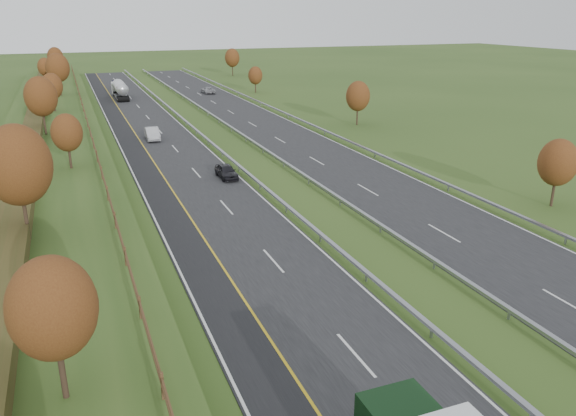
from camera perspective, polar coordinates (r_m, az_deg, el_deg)
name	(u,v)px	position (r m, az deg, el deg)	size (l,w,h in m)	color
ground	(236,151)	(69.53, -5.29, 5.75)	(400.00, 400.00, 0.00)	#304B1B
near_carriageway	(164,148)	(72.63, -12.51, 5.98)	(10.50, 200.00, 0.04)	black
far_carriageway	(286,138)	(76.79, -0.21, 7.14)	(10.50, 200.00, 0.04)	black
hard_shoulder	(133,150)	(72.18, -15.46, 5.66)	(3.00, 200.00, 0.04)	black
lane_markings	(214,144)	(73.72, -7.57, 6.48)	(26.75, 200.00, 0.01)	silver
embankment_left	(52,149)	(71.68, -22.89, 5.55)	(12.00, 200.00, 2.00)	#304B1B
hedge_left	(31,137)	(71.47, -24.66, 6.55)	(2.20, 180.00, 1.10)	#383A17
fence_left	(90,132)	(70.92, -19.44, 7.27)	(0.12, 189.06, 1.20)	#422B19
median_barrier_near	(208,140)	(73.55, -8.14, 6.88)	(0.32, 200.00, 0.71)	gray
median_barrier_far	(246,137)	(74.84, -4.32, 7.23)	(0.32, 200.00, 0.71)	gray
outer_barrier_far	(325,130)	(78.90, 3.75, 7.87)	(0.32, 200.00, 0.71)	gray
trees_left	(48,107)	(67.40, -23.20, 9.40)	(6.64, 164.30, 7.66)	#2D2116
trees_far	(296,80)	(107.80, 0.80, 12.91)	(8.45, 118.60, 7.12)	#2D2116
road_tanker	(120,89)	(117.89, -16.71, 11.50)	(2.40, 11.22, 3.46)	silver
car_dark_near	(226,171)	(57.91, -6.28, 3.73)	(1.66, 4.13, 1.41)	black
car_silver_mid	(152,134)	(77.66, -13.62, 7.35)	(1.68, 4.83, 1.59)	#B2B2B7
car_small_far	(118,84)	(137.14, -16.92, 11.98)	(1.88, 4.64, 1.35)	#151543
car_oncoming	(208,90)	(121.78, -8.13, 11.78)	(2.22, 4.81, 1.34)	#9F9FA4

